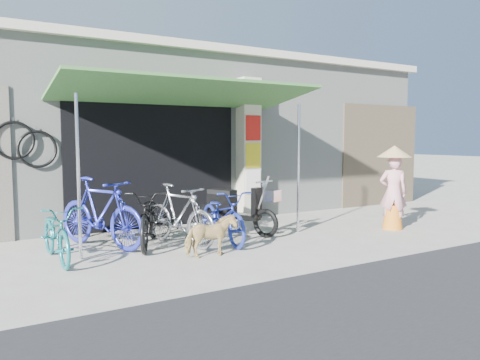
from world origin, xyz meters
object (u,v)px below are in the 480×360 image
nun (393,187)px  bike_black (149,217)px  bike_silver (179,215)px  street_dog (210,236)px  bike_blue (101,213)px  moped (235,209)px  bike_navy (223,216)px  bike_teal (57,233)px

nun → bike_black: bearing=26.7°
bike_silver → street_dog: size_ratio=2.25×
bike_blue → moped: 2.40m
bike_silver → bike_navy: 0.74m
bike_teal → bike_silver: (1.88, 0.08, 0.09)m
nun → street_dog: bearing=41.4°
bike_teal → bike_blue: (0.75, 0.55, 0.15)m
bike_blue → nun: nun is taller
bike_blue → bike_silver: (1.14, -0.47, -0.06)m
bike_blue → bike_navy: 1.96m
nun → bike_navy: bearing=28.6°
bike_blue → bike_black: size_ratio=1.06×
bike_silver → bike_navy: size_ratio=0.98×
bike_blue → bike_silver: bearing=-49.1°
bike_navy → nun: (3.35, -0.64, 0.36)m
bike_black → bike_blue: bearing=-175.7°
bike_teal → bike_silver: 1.89m
bike_teal → street_dog: bearing=-26.1°
nun → bike_silver: bearing=28.0°
bike_teal → moped: (3.14, 0.45, 0.05)m
bike_silver → bike_navy: (0.72, -0.18, -0.05)m
bike_blue → bike_navy: (1.85, -0.64, -0.11)m
bike_blue → nun: bearing=-40.6°
bike_silver → nun: bearing=-29.0°
bike_silver → moped: moped is taller
bike_silver → street_dog: bearing=-102.5°
bike_teal → nun: nun is taller
bike_black → bike_silver: 0.47m
bike_blue → street_dog: bike_blue is taller
bike_black → bike_silver: (0.43, -0.20, 0.04)m
moped → bike_navy: bearing=-158.2°
bike_teal → street_dog: size_ratio=2.09×
bike_navy → moped: size_ratio=1.01×
bike_navy → bike_blue: bearing=165.7°
bike_navy → street_dog: bike_navy is taller
bike_navy → bike_teal: bearing=-177.2°
bike_blue → moped: bearing=-29.2°
bike_blue → bike_silver: 1.23m
bike_silver → moped: bearing=-1.5°
street_dog → bike_teal: bearing=70.4°
bike_teal → street_dog: bike_teal is taller
bike_black → moped: (1.69, 0.17, -0.01)m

